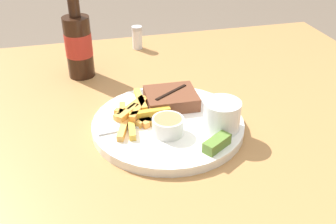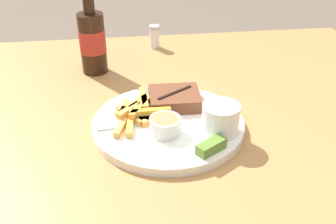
{
  "view_description": "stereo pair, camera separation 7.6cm",
  "coord_description": "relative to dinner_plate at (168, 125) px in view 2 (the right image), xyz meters",
  "views": [
    {
      "loc": [
        -0.16,
        -0.63,
        1.2
      ],
      "look_at": [
        0.0,
        0.0,
        0.8
      ],
      "focal_mm": 42.0,
      "sensor_mm": 36.0,
      "label": 1
    },
    {
      "loc": [
        -0.08,
        -0.64,
        1.2
      ],
      "look_at": [
        0.0,
        0.0,
        0.8
      ],
      "focal_mm": 42.0,
      "sensor_mm": 36.0,
      "label": 2
    }
  ],
  "objects": [
    {
      "name": "dipping_sauce_cup",
      "position": [
        -0.01,
        -0.04,
        0.03
      ],
      "size": [
        0.06,
        0.06,
        0.03
      ],
      "color": "silver",
      "rests_on": "dinner_plate"
    },
    {
      "name": "knife_utensil",
      "position": [
        -0.0,
        0.04,
        0.01
      ],
      "size": [
        0.04,
        0.17,
        0.01
      ],
      "rotation": [
        0.0,
        0.0,
        1.69
      ],
      "color": "#B7B7BC",
      "rests_on": "dinner_plate"
    },
    {
      "name": "dinner_plate",
      "position": [
        0.0,
        0.0,
        0.0
      ],
      "size": [
        0.3,
        0.3,
        0.02
      ],
      "color": "white",
      "rests_on": "dining_table"
    },
    {
      "name": "salt_shaker",
      "position": [
        0.02,
        0.42,
        0.02
      ],
      "size": [
        0.03,
        0.03,
        0.07
      ],
      "color": "white",
      "rests_on": "dining_table"
    },
    {
      "name": "pickle_spear",
      "position": [
        0.06,
        -0.11,
        0.02
      ],
      "size": [
        0.06,
        0.05,
        0.02
      ],
      "color": "#567A2D",
      "rests_on": "dinner_plate"
    },
    {
      "name": "beer_bottle",
      "position": [
        -0.15,
        0.28,
        0.08
      ],
      "size": [
        0.06,
        0.06,
        0.24
      ],
      "color": "black",
      "rests_on": "dining_table"
    },
    {
      "name": "steak_portion",
      "position": [
        0.02,
        0.06,
        0.02
      ],
      "size": [
        0.11,
        0.09,
        0.03
      ],
      "color": "brown",
      "rests_on": "dinner_plate"
    },
    {
      "name": "fries_pile",
      "position": [
        -0.06,
        0.02,
        0.02
      ],
      "size": [
        0.11,
        0.16,
        0.02
      ],
      "color": "gold",
      "rests_on": "dinner_plate"
    },
    {
      "name": "coleslaw_cup",
      "position": [
        0.09,
        -0.05,
        0.04
      ],
      "size": [
        0.07,
        0.07,
        0.06
      ],
      "color": "white",
      "rests_on": "dinner_plate"
    },
    {
      "name": "dining_table",
      "position": [
        0.0,
        0.0,
        -0.1
      ],
      "size": [
        1.21,
        1.04,
        0.77
      ],
      "color": "#A87542",
      "rests_on": "ground_plane"
    },
    {
      "name": "fork_utensil",
      "position": [
        -0.08,
        -0.01,
        0.01
      ],
      "size": [
        0.13,
        0.03,
        0.0
      ],
      "rotation": [
        0.0,
        0.0,
        6.39
      ],
      "color": "#B7B7BC",
      "rests_on": "dinner_plate"
    }
  ]
}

